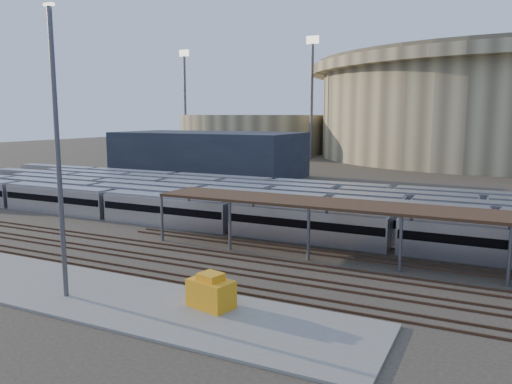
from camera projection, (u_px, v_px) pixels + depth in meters
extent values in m
plane|color=#383026|center=(219.00, 252.00, 50.69)|extent=(420.00, 420.00, 0.00)
cube|color=gray|center=(69.00, 289.00, 39.54)|extent=(50.00, 9.00, 0.20)
cube|color=silver|center=(232.00, 218.00, 58.77)|extent=(112.00, 2.90, 3.60)
cube|color=silver|center=(204.00, 208.00, 65.30)|extent=(112.00, 2.90, 3.60)
cube|color=silver|center=(328.00, 212.00, 62.28)|extent=(112.00, 2.90, 3.60)
cube|color=silver|center=(271.00, 201.00, 70.27)|extent=(112.00, 2.90, 3.60)
cube|color=silver|center=(337.00, 201.00, 70.36)|extent=(112.00, 2.90, 3.60)
cube|color=silver|center=(272.00, 191.00, 79.28)|extent=(112.00, 2.90, 3.60)
cylinder|color=#545459|center=(162.00, 218.00, 54.95)|extent=(0.30, 0.30, 5.00)
cylinder|color=#545459|center=(189.00, 210.00, 59.74)|extent=(0.30, 0.30, 5.00)
cylinder|color=#545459|center=(230.00, 226.00, 51.22)|extent=(0.30, 0.30, 5.00)
cylinder|color=#545459|center=(253.00, 216.00, 56.01)|extent=(0.30, 0.30, 5.00)
cylinder|color=#545459|center=(308.00, 234.00, 47.49)|extent=(0.30, 0.30, 5.00)
cylinder|color=#545459|center=(326.00, 224.00, 52.28)|extent=(0.30, 0.30, 5.00)
cylinder|color=#545459|center=(401.00, 245.00, 43.76)|extent=(0.30, 0.30, 5.00)
cylinder|color=#545459|center=(411.00, 232.00, 48.55)|extent=(0.30, 0.30, 5.00)
cylinder|color=#545459|center=(510.00, 257.00, 40.03)|extent=(0.30, 0.30, 5.00)
cylinder|color=#545459|center=(509.00, 242.00, 44.82)|extent=(0.30, 0.30, 5.00)
cube|color=#352215|center=(457.00, 214.00, 43.89)|extent=(60.00, 6.00, 0.30)
cube|color=#4C3323|center=(210.00, 255.00, 49.13)|extent=(170.00, 0.12, 0.18)
cube|color=#4C3323|center=(218.00, 252.00, 50.46)|extent=(170.00, 0.12, 0.18)
cube|color=#4C3323|center=(187.00, 266.00, 45.58)|extent=(170.00, 0.12, 0.18)
cube|color=#4C3323|center=(196.00, 262.00, 46.91)|extent=(170.00, 0.12, 0.18)
cube|color=#4C3323|center=(160.00, 279.00, 42.03)|extent=(170.00, 0.12, 0.18)
cube|color=#4C3323|center=(171.00, 274.00, 43.36)|extent=(170.00, 0.12, 0.18)
cylinder|color=tan|center=(503.00, 115.00, 161.95)|extent=(116.00, 116.00, 28.00)
cylinder|color=tan|center=(506.00, 66.00, 159.61)|extent=(124.00, 124.00, 3.00)
cylinder|color=brown|center=(507.00, 59.00, 159.27)|extent=(120.00, 120.00, 1.50)
cylinder|color=tan|center=(255.00, 133.00, 191.13)|extent=(56.00, 56.00, 14.00)
cube|color=#1E232D|center=(208.00, 154.00, 113.98)|extent=(42.00, 20.00, 10.00)
cylinder|color=#545459|center=(312.00, 102.00, 158.65)|extent=(1.00, 1.00, 36.00)
cube|color=#FFF2CC|center=(313.00, 40.00, 155.75)|extent=(4.00, 0.60, 2.40)
cylinder|color=#545459|center=(185.00, 104.00, 191.46)|extent=(1.00, 1.00, 36.00)
cube|color=#FFF2CC|center=(184.00, 53.00, 188.56)|extent=(4.00, 0.60, 2.40)
cylinder|color=#545459|center=(404.00, 105.00, 194.33)|extent=(1.00, 1.00, 36.00)
cube|color=#FFF2CC|center=(406.00, 54.00, 191.42)|extent=(4.00, 0.60, 2.40)
cylinder|color=#545459|center=(58.00, 157.00, 36.21)|extent=(0.36, 0.36, 21.04)
cube|color=#FFF2CC|center=(49.00, 4.00, 34.60)|extent=(0.82, 0.34, 0.20)
cube|color=orange|center=(211.00, 293.00, 35.42)|extent=(3.56, 2.68, 1.99)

